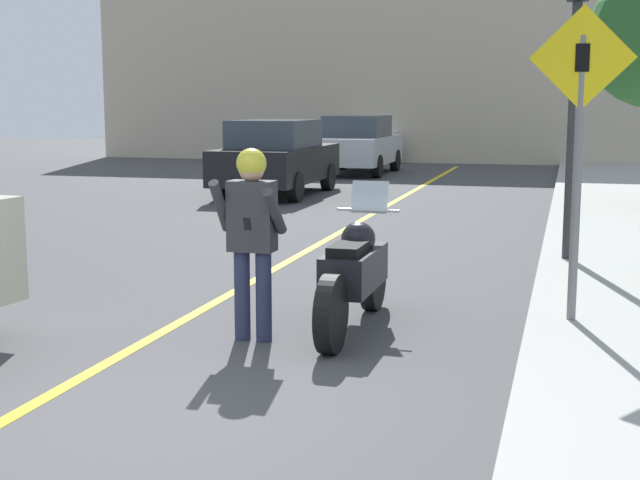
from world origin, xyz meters
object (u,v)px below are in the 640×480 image
at_px(crossing_sign, 579,134).
at_px(traffic_light, 576,38).
at_px(person_biker, 252,225).
at_px(parked_car_black, 276,157).
at_px(parked_car_white, 381,136).
at_px(motorcycle, 354,274).
at_px(parked_car_silver, 358,144).

relative_size(crossing_sign, traffic_light, 0.71).
relative_size(person_biker, parked_car_black, 0.40).
xyz_separation_m(crossing_sign, parked_car_white, (-6.65, 23.35, -0.95)).
relative_size(motorcycle, crossing_sign, 0.83).
bearing_deg(motorcycle, parked_car_black, 111.91).
xyz_separation_m(traffic_light, parked_car_black, (-6.34, 7.46, -1.98)).
relative_size(person_biker, traffic_light, 0.43).
distance_m(parked_car_black, parked_car_silver, 6.30).
bearing_deg(traffic_light, parked_car_white, 108.16).
relative_size(crossing_sign, parked_car_white, 0.66).
bearing_deg(motorcycle, traffic_light, 62.82).
distance_m(crossing_sign, parked_car_silver, 18.06).
bearing_deg(traffic_light, parked_car_silver, 113.36).
xyz_separation_m(person_biker, parked_car_silver, (-3.30, 18.02, -0.18)).
distance_m(person_biker, parked_car_white, 24.68).
bearing_deg(person_biker, parked_car_silver, 100.39).
height_order(person_biker, crossing_sign, crossing_sign).
bearing_deg(motorcycle, crossing_sign, 11.20).
bearing_deg(crossing_sign, parked_car_white, 105.90).
distance_m(parked_car_silver, parked_car_white, 6.37).
xyz_separation_m(motorcycle, person_biker, (-0.76, -0.63, 0.51)).
distance_m(crossing_sign, parked_car_white, 24.29).
xyz_separation_m(parked_car_black, parked_car_silver, (0.40, 6.28, 0.00)).
bearing_deg(person_biker, motorcycle, 39.48).
distance_m(motorcycle, person_biker, 1.12).
distance_m(motorcycle, crossing_sign, 2.35).
height_order(crossing_sign, traffic_light, traffic_light).
distance_m(traffic_light, parked_car_white, 21.24).
bearing_deg(parked_car_silver, motorcycle, -76.83).
xyz_separation_m(person_biker, crossing_sign, (2.69, 1.01, 0.77)).
relative_size(person_biker, parked_car_silver, 0.40).
bearing_deg(crossing_sign, motorcycle, -168.80).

